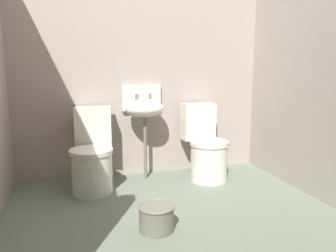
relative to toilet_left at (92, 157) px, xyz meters
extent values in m
cube|color=slate|center=(0.58, -0.93, -0.36)|extent=(3.06, 2.96, 0.08)
cube|color=#A69388|center=(0.58, 0.40, 0.81)|extent=(3.06, 0.10, 2.26)
cube|color=#9F968D|center=(1.96, -0.83, 0.81)|extent=(0.10, 2.76, 2.26)
cylinder|color=silver|center=(-0.01, -0.09, -0.13)|extent=(0.44, 0.44, 0.38)
cylinder|color=silver|center=(-0.01, -0.09, 0.08)|extent=(0.46, 0.46, 0.04)
cube|color=silver|center=(0.03, 0.21, 0.26)|extent=(0.38, 0.24, 0.40)
cylinder|color=silver|center=(1.18, -0.09, -0.13)|extent=(0.39, 0.39, 0.38)
cylinder|color=silver|center=(1.18, -0.09, 0.08)|extent=(0.41, 0.41, 0.04)
cube|color=silver|center=(1.17, 0.21, 0.26)|extent=(0.37, 0.19, 0.40)
cylinder|color=slate|center=(0.55, 0.16, 0.01)|extent=(0.04, 0.04, 0.66)
ellipsoid|color=silver|center=(0.55, 0.16, 0.43)|extent=(0.40, 0.32, 0.18)
cube|color=silver|center=(0.55, 0.33, 0.53)|extent=(0.42, 0.04, 0.28)
cylinder|color=slate|center=(0.48, 0.22, 0.55)|extent=(0.04, 0.04, 0.06)
cylinder|color=slate|center=(0.62, 0.22, 0.55)|extent=(0.04, 0.04, 0.06)
cylinder|color=slate|center=(0.39, -0.97, -0.23)|extent=(0.25, 0.25, 0.18)
torus|color=slate|center=(0.39, -0.97, -0.14)|extent=(0.27, 0.27, 0.02)
camera|label=1|loc=(-0.15, -3.09, 0.85)|focal=34.66mm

